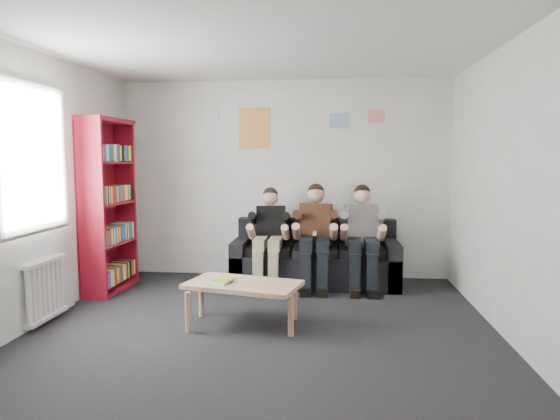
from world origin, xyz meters
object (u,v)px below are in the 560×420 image
object	(u,v)px
bookshelf	(110,205)
person_left	(269,237)
coffee_table	(243,288)
person_middle	(315,237)
sofa	(315,261)
person_right	(362,238)

from	to	relation	value
bookshelf	person_left	world-z (taller)	bookshelf
bookshelf	person_left	distance (m)	2.02
bookshelf	coffee_table	size ratio (longest dim) A/B	1.96
person_left	person_middle	xyz separation A→B (m)	(0.59, -0.00, 0.02)
sofa	bookshelf	bearing A→B (deg)	-166.88
sofa	person_right	bearing A→B (deg)	-18.39
person_right	sofa	bearing A→B (deg)	151.75
bookshelf	person_right	distance (m)	3.17
person_middle	person_right	xyz separation A→B (m)	(0.59, 0.00, -0.00)
bookshelf	person_right	bearing A→B (deg)	10.62
sofa	coffee_table	distance (m)	1.87
coffee_table	person_middle	bearing A→B (deg)	67.24
bookshelf	coffee_table	distance (m)	2.31
person_left	person_right	xyz separation A→B (m)	(1.19, -0.00, 0.02)
person_left	person_middle	world-z (taller)	person_middle
sofa	person_middle	size ratio (longest dim) A/B	1.61
coffee_table	person_middle	size ratio (longest dim) A/B	0.82
person_right	bookshelf	bearing A→B (deg)	177.30
coffee_table	person_right	world-z (taller)	person_right
coffee_table	person_left	size ratio (longest dim) A/B	0.86
person_left	bookshelf	bearing A→B (deg)	-177.09
person_left	person_right	world-z (taller)	person_right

